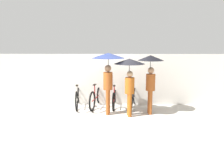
% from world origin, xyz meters
% --- Properties ---
extents(ground_plane, '(30.00, 30.00, 0.00)m').
position_xyz_m(ground_plane, '(0.00, 0.00, 0.00)').
color(ground_plane, '#B7B2A8').
extents(back_wall, '(10.69, 0.12, 2.03)m').
position_xyz_m(back_wall, '(0.00, 1.74, 1.02)').
color(back_wall, silver).
rests_on(back_wall, ground).
extents(parked_bicycle_0, '(0.44, 1.83, 1.06)m').
position_xyz_m(parked_bicycle_0, '(-1.08, 1.32, 0.39)').
color(parked_bicycle_0, black).
rests_on(parked_bicycle_0, ground).
extents(parked_bicycle_1, '(0.50, 1.82, 1.03)m').
position_xyz_m(parked_bicycle_1, '(-0.36, 1.31, 0.38)').
color(parked_bicycle_1, black).
rests_on(parked_bicycle_1, ground).
extents(parked_bicycle_2, '(0.44, 1.76, 1.07)m').
position_xyz_m(parked_bicycle_2, '(0.36, 1.37, 0.36)').
color(parked_bicycle_2, black).
rests_on(parked_bicycle_2, ground).
extents(parked_bicycle_3, '(0.54, 1.70, 1.02)m').
position_xyz_m(parked_bicycle_3, '(1.08, 1.28, 0.37)').
color(parked_bicycle_3, black).
rests_on(parked_bicycle_3, ground).
extents(pedestrian_leading, '(1.14, 1.14, 2.14)m').
position_xyz_m(pedestrian_leading, '(0.14, 0.56, 1.73)').
color(pedestrian_leading, '#9E4C1E').
rests_on(pedestrian_leading, ground).
extents(pedestrian_center, '(1.03, 1.03, 1.96)m').
position_xyz_m(pedestrian_center, '(0.87, 0.37, 1.56)').
color(pedestrian_center, '#B25619').
rests_on(pedestrian_center, ground).
extents(pedestrian_trailing, '(0.92, 0.92, 2.05)m').
position_xyz_m(pedestrian_trailing, '(1.61, 0.63, 1.57)').
color(pedestrian_trailing, '#9E4C1E').
rests_on(pedestrian_trailing, ground).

